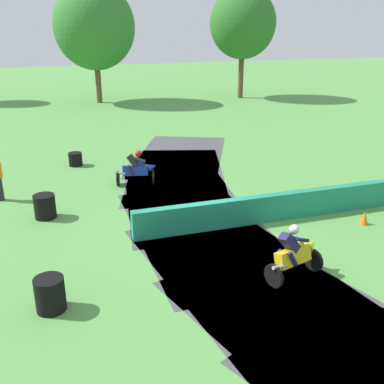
{
  "coord_description": "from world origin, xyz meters",
  "views": [
    {
      "loc": [
        -4.4,
        -11.89,
        6.08
      ],
      "look_at": [
        0.04,
        1.04,
        0.9
      ],
      "focal_mm": 41.91,
      "sensor_mm": 36.0,
      "label": 1
    }
  ],
  "objects_px": {
    "tire_stack_near": "(75,159)",
    "traffic_cone": "(364,218)",
    "motorcycle_lead_blue": "(137,169)",
    "tire_stack_mid_a": "(45,206)",
    "tire_stack_mid_b": "(50,294)",
    "motorcycle_chase_yellow": "(295,253)"
  },
  "relations": [
    {
      "from": "tire_stack_mid_a",
      "to": "traffic_cone",
      "type": "relative_size",
      "value": 1.82
    },
    {
      "from": "motorcycle_chase_yellow",
      "to": "tire_stack_near",
      "type": "bearing_deg",
      "value": 110.83
    },
    {
      "from": "motorcycle_lead_blue",
      "to": "tire_stack_near",
      "type": "xyz_separation_m",
      "value": [
        -2.12,
        3.38,
        -0.36
      ]
    },
    {
      "from": "tire_stack_mid_a",
      "to": "tire_stack_near",
      "type": "bearing_deg",
      "value": 75.12
    },
    {
      "from": "motorcycle_chase_yellow",
      "to": "traffic_cone",
      "type": "xyz_separation_m",
      "value": [
        3.8,
        2.01,
        -0.43
      ]
    },
    {
      "from": "motorcycle_lead_blue",
      "to": "tire_stack_near",
      "type": "bearing_deg",
      "value": 122.03
    },
    {
      "from": "tire_stack_mid_a",
      "to": "tire_stack_mid_b",
      "type": "height_order",
      "value": "same"
    },
    {
      "from": "tire_stack_near",
      "to": "tire_stack_mid_b",
      "type": "distance_m",
      "value": 11.11
    },
    {
      "from": "motorcycle_chase_yellow",
      "to": "tire_stack_mid_b",
      "type": "bearing_deg",
      "value": 175.21
    },
    {
      "from": "motorcycle_chase_yellow",
      "to": "traffic_cone",
      "type": "relative_size",
      "value": 3.82
    },
    {
      "from": "motorcycle_chase_yellow",
      "to": "tire_stack_near",
      "type": "distance_m",
      "value": 12.3
    },
    {
      "from": "tire_stack_near",
      "to": "motorcycle_lead_blue",
      "type": "bearing_deg",
      "value": -57.97
    },
    {
      "from": "tire_stack_near",
      "to": "traffic_cone",
      "type": "bearing_deg",
      "value": -49.27
    },
    {
      "from": "tire_stack_near",
      "to": "tire_stack_mid_b",
      "type": "relative_size",
      "value": 0.75
    },
    {
      "from": "tire_stack_mid_a",
      "to": "traffic_cone",
      "type": "distance_m",
      "value": 10.41
    },
    {
      "from": "motorcycle_chase_yellow",
      "to": "tire_stack_mid_b",
      "type": "distance_m",
      "value": 5.95
    },
    {
      "from": "motorcycle_lead_blue",
      "to": "tire_stack_mid_a",
      "type": "height_order",
      "value": "motorcycle_lead_blue"
    },
    {
      "from": "motorcycle_chase_yellow",
      "to": "traffic_cone",
      "type": "height_order",
      "value": "motorcycle_chase_yellow"
    },
    {
      "from": "tire_stack_near",
      "to": "traffic_cone",
      "type": "height_order",
      "value": "tire_stack_near"
    },
    {
      "from": "motorcycle_lead_blue",
      "to": "motorcycle_chase_yellow",
      "type": "bearing_deg",
      "value": -74.45
    },
    {
      "from": "tire_stack_mid_b",
      "to": "traffic_cone",
      "type": "distance_m",
      "value": 9.84
    },
    {
      "from": "motorcycle_lead_blue",
      "to": "tire_stack_mid_b",
      "type": "height_order",
      "value": "motorcycle_lead_blue"
    }
  ]
}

